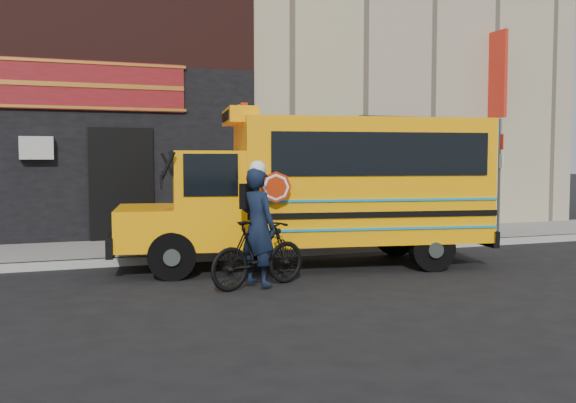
# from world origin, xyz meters

# --- Properties ---
(ground) EXTENTS (120.00, 120.00, 0.00)m
(ground) POSITION_xyz_m (0.00, 0.00, 0.00)
(ground) COLOR black
(ground) RESTS_ON ground
(curb) EXTENTS (40.00, 0.20, 0.15)m
(curb) POSITION_xyz_m (0.00, 2.60, 0.07)
(curb) COLOR #A0A19B
(curb) RESTS_ON ground
(sidewalk) EXTENTS (40.00, 3.00, 0.15)m
(sidewalk) POSITION_xyz_m (0.00, 4.10, 0.07)
(sidewalk) COLOR slate
(sidewalk) RESTS_ON ground
(building) EXTENTS (20.00, 10.70, 12.00)m
(building) POSITION_xyz_m (-0.04, 10.45, 6.13)
(building) COLOR tan
(building) RESTS_ON sidewalk
(school_bus) EXTENTS (7.16, 3.23, 2.92)m
(school_bus) POSITION_xyz_m (0.10, 1.31, 1.51)
(school_bus) COLOR black
(school_bus) RESTS_ON ground
(sign_pole) EXTENTS (0.10, 0.26, 2.97)m
(sign_pole) POSITION_xyz_m (5.42, 3.00, 1.65)
(sign_pole) COLOR #464F48
(sign_pole) RESTS_ON ground
(bicycle) EXTENTS (1.84, 1.05, 1.06)m
(bicycle) POSITION_xyz_m (-1.68, -0.25, 0.53)
(bicycle) COLOR black
(bicycle) RESTS_ON ground
(cyclist) EXTENTS (0.70, 0.79, 1.83)m
(cyclist) POSITION_xyz_m (-1.70, -0.27, 0.91)
(cyclist) COLOR black
(cyclist) RESTS_ON ground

